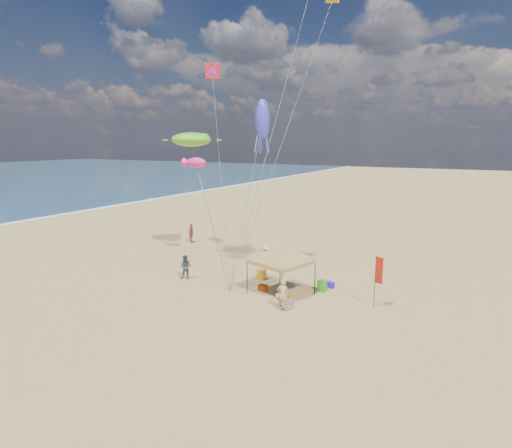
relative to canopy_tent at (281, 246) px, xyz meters
The scene contains 19 objects.
ground 4.32m from the canopy_tent, 143.37° to the right, with size 280.00×280.00×0.00m, color tan.
canopy_tent is the anchor object (origin of this frame).
feather_flag 5.86m from the canopy_tent, ahead, with size 0.45×0.17×3.06m.
cooler_red 3.14m from the canopy_tent, behind, with size 0.54×0.38×0.38m, color #C1420F.
cooler_blue 4.50m from the canopy_tent, 48.01° to the left, with size 0.54×0.38×0.38m, color #2516B8.
bag_navy 2.94m from the canopy_tent, 70.21° to the right, with size 0.36×0.36×0.60m, color #0E1940.
bag_orange 5.21m from the canopy_tent, 112.98° to the left, with size 0.36×0.36×0.60m, color #FD390E.
chair_green 3.83m from the canopy_tent, 39.12° to the left, with size 0.50×0.50×0.70m, color #33971B.
chair_yellow 4.08m from the canopy_tent, 141.86° to the left, with size 0.50×0.50×0.70m, color orange.
crate_grey 3.46m from the canopy_tent, 48.17° to the right, with size 0.34×0.30×0.28m, color gray.
beach_cart 3.03m from the canopy_tent, 52.75° to the right, with size 0.90×0.50×0.24m, color orange.
person_near_a 3.40m from the canopy_tent, 61.84° to the right, with size 0.67×0.44×1.84m, color tan.
person_near_b 7.30m from the canopy_tent, behind, with size 0.84×0.65×1.73m, color #3A454F.
person_near_c 6.53m from the canopy_tent, 126.46° to the left, with size 1.02×0.59×1.58m, color beige.
person_far_a 15.75m from the canopy_tent, 148.35° to the left, with size 1.05×0.44×1.80m, color #A7404A.
turtle_kite 12.19m from the canopy_tent, 158.18° to the left, with size 3.27×2.62×1.09m, color #58D21E.
fish_kite 9.91m from the canopy_tent, 162.37° to the left, with size 1.72×0.86×0.77m, color #F02786.
squid_kite 10.05m from the canopy_tent, 129.14° to the left, with size 1.09×1.09×2.82m, color #3D37CF.
stunt_kite_pink 19.55m from the canopy_tent, 139.99° to the left, with size 1.33×0.04×1.33m, color #FF2B4A.
Camera 1 is at (13.16, -20.63, 9.30)m, focal length 29.45 mm.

